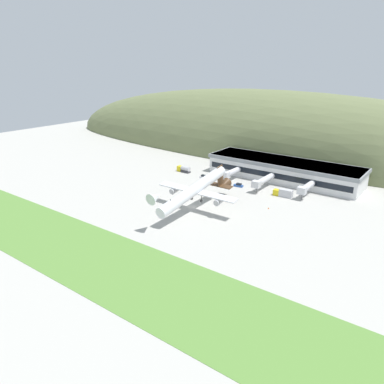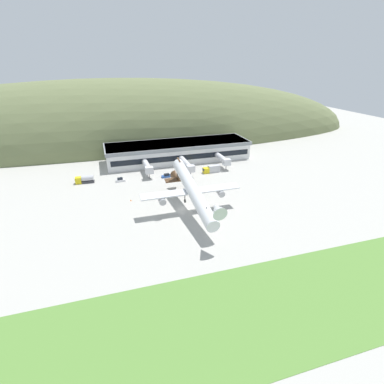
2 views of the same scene
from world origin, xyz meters
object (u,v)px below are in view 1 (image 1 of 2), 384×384
(jetway_2, at_px, (306,188))
(service_car_1, at_px, (239,185))
(traffic_cone_0, at_px, (180,190))
(terminal_building, at_px, (284,169))
(jetway_0, at_px, (230,173))
(cargo_airplane, at_px, (195,190))
(jetway_1, at_px, (263,181))
(box_truck, at_px, (184,169))
(fuel_truck, at_px, (283,193))
(service_car_0, at_px, (204,177))
(traffic_cone_1, at_px, (269,208))

(jetway_2, height_order, service_car_1, jetway_2)
(service_car_1, relative_size, traffic_cone_0, 7.37)
(terminal_building, bearing_deg, jetway_0, -137.17)
(terminal_building, xyz_separation_m, cargo_airplane, (-10.29, -56.63, 2.98))
(traffic_cone_0, bearing_deg, jetway_1, 38.72)
(cargo_airplane, bearing_deg, traffic_cone_0, 141.66)
(terminal_building, xyz_separation_m, jetway_1, (-1.11, -19.17, -1.18))
(jetway_1, xyz_separation_m, cargo_airplane, (-9.18, -37.46, 4.17))
(jetway_2, height_order, box_truck, jetway_2)
(jetway_2, relative_size, cargo_airplane, 0.28)
(box_truck, bearing_deg, fuel_truck, -3.97)
(jetway_2, distance_m, service_car_1, 29.44)
(jetway_0, xyz_separation_m, service_car_1, (7.34, -4.92, -3.33))
(terminal_building, bearing_deg, service_car_0, -145.61)
(jetway_0, bearing_deg, traffic_cone_0, -113.31)
(box_truck, distance_m, traffic_cone_1, 60.11)
(jetway_2, distance_m, cargo_airplane, 48.37)
(service_car_0, xyz_separation_m, traffic_cone_1, (42.30, -17.28, -0.41))
(cargo_airplane, xyz_separation_m, service_car_1, (-1.08, 34.37, -7.50))
(terminal_building, relative_size, jetway_0, 5.27)
(fuel_truck, height_order, box_truck, fuel_truck)
(cargo_airplane, bearing_deg, terminal_building, 79.70)
(jetway_1, distance_m, service_car_1, 11.22)
(box_truck, bearing_deg, terminal_building, 22.08)
(jetway_1, relative_size, box_truck, 2.25)
(terminal_building, height_order, box_truck, terminal_building)
(service_car_1, bearing_deg, traffic_cone_1, -35.86)
(traffic_cone_0, relative_size, traffic_cone_1, 1.00)
(service_car_1, distance_m, traffic_cone_1, 27.85)
(terminal_building, relative_size, service_car_1, 16.93)
(terminal_building, relative_size, box_truck, 9.46)
(cargo_airplane, height_order, traffic_cone_1, cargo_airplane)
(cargo_airplane, height_order, traffic_cone_0, cargo_airplane)
(service_car_1, xyz_separation_m, traffic_cone_1, (22.57, -16.31, -0.38))
(fuel_truck, bearing_deg, service_car_1, 179.98)
(fuel_truck, bearing_deg, jetway_1, 164.35)
(jetway_1, height_order, service_car_1, jetway_1)
(jetway_0, relative_size, cargo_airplane, 0.29)
(service_car_1, relative_size, fuel_truck, 0.53)
(terminal_building, xyz_separation_m, service_car_1, (-11.37, -22.26, -4.52))
(jetway_1, distance_m, jetway_2, 18.67)
(service_car_1, bearing_deg, jetway_1, 16.77)
(traffic_cone_1, bearing_deg, jetway_2, 73.67)
(service_car_1, height_order, traffic_cone_1, service_car_1)
(cargo_airplane, bearing_deg, traffic_cone_1, 40.05)
(jetway_1, relative_size, traffic_cone_1, 29.67)
(cargo_airplane, xyz_separation_m, fuel_truck, (20.24, 34.36, -6.67))
(jetway_1, relative_size, service_car_0, 4.34)
(service_car_0, relative_size, service_car_1, 0.93)
(jetway_2, height_order, cargo_airplane, cargo_airplane)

